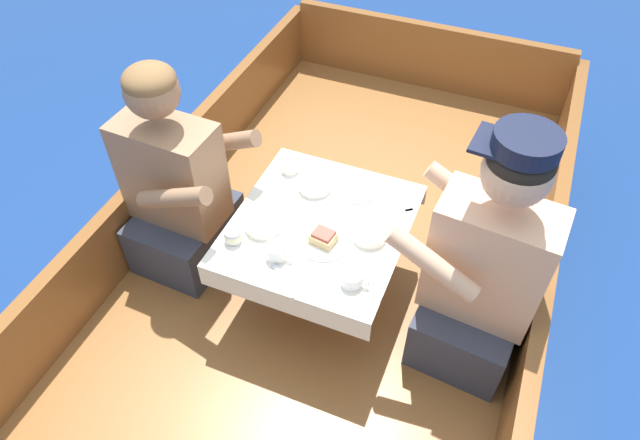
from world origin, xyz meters
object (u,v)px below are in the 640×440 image
person_starboard (483,272)px  coffee_cup_starboard (290,166)px  sandwich (323,237)px  coffee_cup_port (352,278)px  tin_can (233,236)px  coffee_cup_center (276,251)px  person_port (177,190)px

person_starboard → coffee_cup_starboard: (-0.87, 0.26, 0.01)m
sandwich → coffee_cup_port: (0.16, -0.14, -0.01)m
sandwich → tin_can: sandwich is taller
sandwich → tin_can: bearing=-159.7°
tin_can → coffee_cup_port: bearing=-2.5°
coffee_cup_starboard → coffee_cup_center: bearing=-71.7°
person_starboard → sandwich: size_ratio=10.53×
person_port → person_starboard: 1.27m
coffee_cup_starboard → sandwich: bearing=-49.0°
coffee_cup_port → tin_can: (-0.48, 0.02, 0.00)m
sandwich → coffee_cup_port: sandwich is taller
tin_can → coffee_cup_center: bearing=-3.7°
person_starboard → tin_can: size_ratio=15.71×
coffee_cup_center → coffee_cup_starboard: bearing=108.3°
coffee_cup_starboard → coffee_cup_center: coffee_cup_center is taller
coffee_cup_center → tin_can: coffee_cup_center is taller
person_port → coffee_cup_starboard: 0.49m
person_starboard → coffee_cup_starboard: bearing=-11.2°
sandwich → coffee_cup_port: size_ratio=0.94×
coffee_cup_starboard → tin_can: (-0.03, -0.45, 0.00)m
coffee_cup_center → tin_can: size_ratio=1.54×
person_port → tin_can: (0.36, -0.17, 0.05)m
coffee_cup_port → tin_can: bearing=177.5°
coffee_cup_starboard → person_starboard: bearing=-16.7°
person_port → sandwich: 0.69m
person_port → person_starboard: size_ratio=0.93×
coffee_cup_starboard → tin_can: 0.45m
person_starboard → tin_can: bearing=17.1°
sandwich → coffee_cup_center: 0.19m
coffee_cup_port → sandwich: bearing=139.8°
coffee_cup_center → person_port: bearing=161.3°
person_starboard → coffee_cup_center: person_starboard is taller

